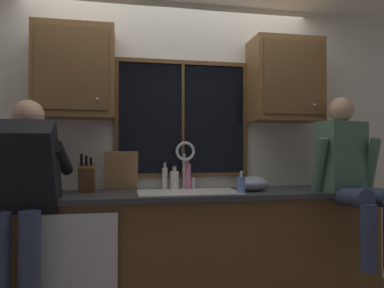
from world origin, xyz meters
TOP-DOWN VIEW (x-y plane):
  - back_wall at (0.00, 0.06)m, footprint 5.61×0.12m
  - window_glass at (0.10, -0.01)m, footprint 1.10×0.02m
  - window_frame_top at (0.10, -0.02)m, footprint 1.17×0.02m
  - window_frame_bottom at (0.10, -0.02)m, footprint 1.17×0.02m
  - window_frame_left at (-0.47, -0.02)m, footprint 0.04×0.02m
  - window_frame_right at (0.67, -0.02)m, footprint 0.03×0.02m
  - window_mullion_center at (0.10, -0.02)m, footprint 0.02×0.02m
  - lower_cabinet_run at (0.00, -0.29)m, footprint 3.21×0.58m
  - countertop at (0.00, -0.31)m, footprint 3.27×0.62m
  - dishwasher_front at (-0.75, -0.61)m, footprint 0.60×0.02m
  - upper_cabinet_left at (-0.79, -0.17)m, footprint 0.61×0.36m
  - upper_cabinet_right at (0.98, -0.17)m, footprint 0.61×0.36m
  - sink at (0.10, -0.30)m, footprint 0.80×0.46m
  - faucet at (0.11, -0.12)m, footprint 0.18×0.09m
  - person_standing at (-1.06, -0.64)m, footprint 0.53×0.67m
  - person_sitting_on_counter at (1.33, -0.57)m, footprint 0.54×0.64m
  - knife_block at (-0.69, -0.18)m, footprint 0.12×0.18m
  - cutting_board at (-0.43, -0.08)m, footprint 0.27×0.09m
  - mixing_bowl at (0.63, -0.31)m, footprint 0.25×0.25m
  - soap_dispenser at (0.48, -0.46)m, footprint 0.06×0.07m
  - bottle_green_glass at (0.01, -0.14)m, footprint 0.07×0.07m
  - bottle_tall_clear at (-0.07, -0.07)m, footprint 0.05×0.05m
  - bottle_amber_small at (0.13, -0.08)m, footprint 0.06×0.06m

SIDE VIEW (x-z plane):
  - lower_cabinet_run at x=0.00m, z-range 0.00..0.88m
  - dishwasher_front at x=-0.75m, z-range 0.09..0.83m
  - sink at x=0.10m, z-range 0.72..0.93m
  - countertop at x=0.00m, z-range 0.88..0.92m
  - person_standing at x=-1.06m, z-range 0.18..1.77m
  - mixing_bowl at x=0.63m, z-range 0.91..1.04m
  - soap_dispenser at x=0.48m, z-range 0.90..1.07m
  - bottle_green_glass at x=0.01m, z-range 0.90..1.11m
  - bottle_tall_clear at x=-0.07m, z-range 0.90..1.14m
  - knife_block at x=-0.69m, z-range 0.87..1.19m
  - window_frame_bottom at x=0.10m, z-range 1.01..1.05m
  - bottle_amber_small at x=0.13m, z-range 0.90..1.17m
  - cutting_board at x=-0.43m, z-range 0.92..1.24m
  - person_sitting_on_counter at x=1.33m, z-range 0.47..1.73m
  - faucet at x=0.11m, z-range 0.97..1.37m
  - back_wall at x=0.00m, z-range 0.00..2.55m
  - window_glass at x=0.10m, z-range 1.05..2.00m
  - window_frame_left at x=-0.47m, z-range 1.05..2.00m
  - window_frame_right at x=0.67m, z-range 1.05..2.00m
  - window_mullion_center at x=0.10m, z-range 1.05..2.00m
  - upper_cabinet_left at x=-0.79m, z-range 1.50..2.22m
  - upper_cabinet_right at x=0.98m, z-range 1.50..2.22m
  - window_frame_top at x=0.10m, z-range 2.00..2.04m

